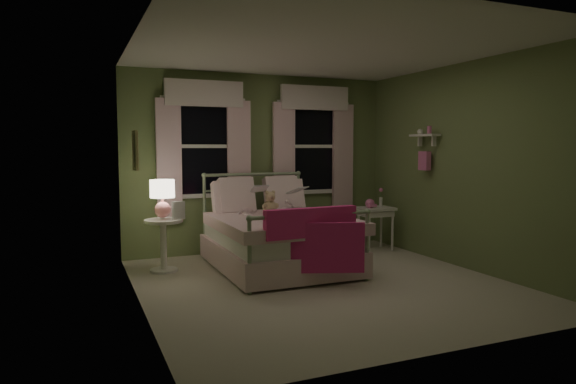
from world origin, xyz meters
name	(u,v)px	position (x,y,z in m)	size (l,w,h in m)	color
room_shell	(324,169)	(0.00, 0.00, 1.30)	(4.20, 4.20, 4.20)	beige
bed	(277,238)	(-0.19, 0.93, 0.38)	(1.58, 2.04, 1.18)	white
pink_throw	(312,233)	(-0.19, -0.10, 0.61)	(1.10, 0.42, 0.71)	#E22C7D
child_left	(246,193)	(-0.47, 1.35, 0.94)	(0.27, 0.18, 0.73)	#F7D1DD
child_right	(285,194)	(0.09, 1.35, 0.90)	(0.32, 0.25, 0.65)	#F7D1DD
book_left	(252,192)	(-0.47, 1.10, 0.96)	(0.20, 0.27, 0.03)	beige
book_right	(292,194)	(0.09, 1.10, 0.92)	(0.20, 0.27, 0.02)	beige
teddy_bear	(270,204)	(-0.19, 1.19, 0.79)	(0.23, 0.19, 0.31)	tan
nightstand_left	(163,238)	(-1.56, 1.29, 0.42)	(0.46, 0.46, 0.65)	white
table_lamp	(162,195)	(-1.56, 1.29, 0.95)	(0.30, 0.30, 0.47)	pink
book_nightstand	(172,219)	(-1.46, 1.21, 0.66)	(0.16, 0.22, 0.02)	beige
nightstand_right	(376,214)	(1.55, 1.37, 0.55)	(0.50, 0.40, 0.64)	white
pink_toy	(370,204)	(1.45, 1.37, 0.71)	(0.14, 0.19, 0.14)	pink
bud_vase	(381,197)	(1.67, 1.42, 0.79)	(0.06, 0.06, 0.28)	white
window_left	(205,141)	(-0.85, 2.03, 1.62)	(1.34, 0.13, 1.96)	black
window_right	(314,142)	(0.85, 2.03, 1.62)	(1.34, 0.13, 1.96)	black
wall_shelf	(425,148)	(1.90, 0.70, 1.52)	(0.15, 0.50, 0.60)	white
framed_picture	(135,151)	(-1.95, 0.60, 1.50)	(0.03, 0.32, 0.42)	beige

